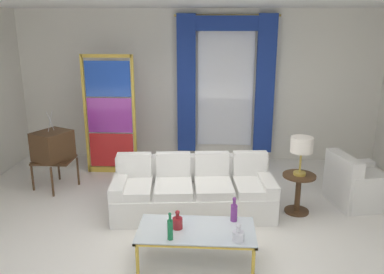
% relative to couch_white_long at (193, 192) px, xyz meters
% --- Properties ---
extents(ground_plane, '(16.00, 16.00, 0.00)m').
position_rel_couch_white_long_xyz_m(ground_plane, '(-0.06, -0.55, -0.31)').
color(ground_plane, white).
extents(wall_rear, '(8.00, 0.12, 3.00)m').
position_rel_couch_white_long_xyz_m(wall_rear, '(-0.06, 2.51, 1.19)').
color(wall_rear, white).
rests_on(wall_rear, ground).
extents(ceiling_slab, '(8.00, 7.60, 0.04)m').
position_rel_couch_white_long_xyz_m(ceiling_slab, '(-0.06, 0.25, 2.71)').
color(ceiling_slab, white).
extents(curtained_window, '(2.00, 0.17, 2.70)m').
position_rel_couch_white_long_xyz_m(curtained_window, '(0.50, 2.35, 1.44)').
color(curtained_window, white).
rests_on(curtained_window, ground).
extents(couch_white_long, '(2.41, 1.15, 0.86)m').
position_rel_couch_white_long_xyz_m(couch_white_long, '(0.00, 0.00, 0.00)').
color(couch_white_long, white).
rests_on(couch_white_long, ground).
extents(coffee_table, '(1.37, 0.68, 0.41)m').
position_rel_couch_white_long_xyz_m(coffee_table, '(0.11, -1.30, 0.07)').
color(coffee_table, silver).
rests_on(coffee_table, ground).
extents(bottle_blue_decanter, '(0.08, 0.08, 0.31)m').
position_rel_couch_white_long_xyz_m(bottle_blue_decanter, '(0.56, -1.07, 0.23)').
color(bottle_blue_decanter, '#753384').
rests_on(bottle_blue_decanter, coffee_table).
extents(bottle_crystal_tall, '(0.06, 0.06, 0.33)m').
position_rel_couch_white_long_xyz_m(bottle_crystal_tall, '(-0.16, -1.54, 0.24)').
color(bottle_crystal_tall, '#196B3D').
rests_on(bottle_crystal_tall, coffee_table).
extents(bottle_amber_squat, '(0.12, 0.12, 0.23)m').
position_rel_couch_white_long_xyz_m(bottle_amber_squat, '(-0.11, -1.29, 0.18)').
color(bottle_amber_squat, maroon).
rests_on(bottle_amber_squat, coffee_table).
extents(bottle_ruby_flask, '(0.13, 0.13, 0.21)m').
position_rel_couch_white_long_xyz_m(bottle_ruby_flask, '(0.59, -1.52, 0.18)').
color(bottle_ruby_flask, silver).
rests_on(bottle_ruby_flask, coffee_table).
extents(vintage_tv, '(0.72, 0.75, 1.35)m').
position_rel_couch_white_long_xyz_m(vintage_tv, '(-2.39, 0.72, 0.42)').
color(vintage_tv, '#472D19').
rests_on(vintage_tv, ground).
extents(armchair_white, '(0.97, 0.96, 0.80)m').
position_rel_couch_white_long_xyz_m(armchair_white, '(2.52, 0.40, -0.02)').
color(armchair_white, white).
rests_on(armchair_white, ground).
extents(stained_glass_divider, '(0.95, 0.05, 2.20)m').
position_rel_couch_white_long_xyz_m(stained_glass_divider, '(-1.61, 1.51, 0.75)').
color(stained_glass_divider, gold).
rests_on(stained_glass_divider, ground).
extents(peacock_figurine, '(0.44, 0.60, 0.50)m').
position_rel_couch_white_long_xyz_m(peacock_figurine, '(-1.13, 1.14, -0.09)').
color(peacock_figurine, beige).
rests_on(peacock_figurine, ground).
extents(round_side_table, '(0.48, 0.48, 0.59)m').
position_rel_couch_white_long_xyz_m(round_side_table, '(1.55, 0.04, 0.05)').
color(round_side_table, '#472D19').
rests_on(round_side_table, ground).
extents(table_lamp_brass, '(0.32, 0.32, 0.57)m').
position_rel_couch_white_long_xyz_m(table_lamp_brass, '(1.55, 0.04, 0.72)').
color(table_lamp_brass, '#B29338').
rests_on(table_lamp_brass, round_side_table).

